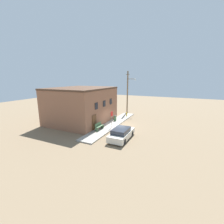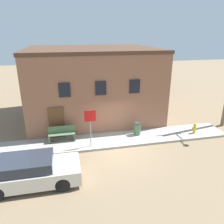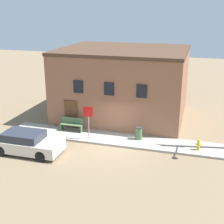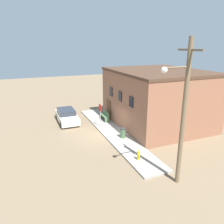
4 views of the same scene
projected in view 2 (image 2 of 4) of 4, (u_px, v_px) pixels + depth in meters
The scene contains 8 objects.
ground_plane at pixel (119, 149), 13.23m from camera, with size 80.00×80.00×0.00m, color #7A664C.
sidewalk at pixel (115, 140), 14.18m from camera, with size 15.16×2.13×0.14m.
brick_building at pixel (92, 83), 17.82m from camera, with size 9.79×8.26×5.54m.
fire_hydrant at pixel (195, 128), 14.84m from camera, with size 0.40×0.19×0.71m.
stop_sign at pixel (90, 122), 12.70m from camera, with size 0.67×0.06×2.29m.
bench at pixel (62, 134), 13.74m from camera, with size 1.63×0.44×0.96m.
trash_bin at pixel (137, 129), 14.59m from camera, with size 0.47×0.47×0.86m.
parked_car at pixel (31, 171), 9.95m from camera, with size 4.34×1.84×1.35m.
Camera 2 is at (-2.94, -11.31, 6.60)m, focal length 35.00 mm.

